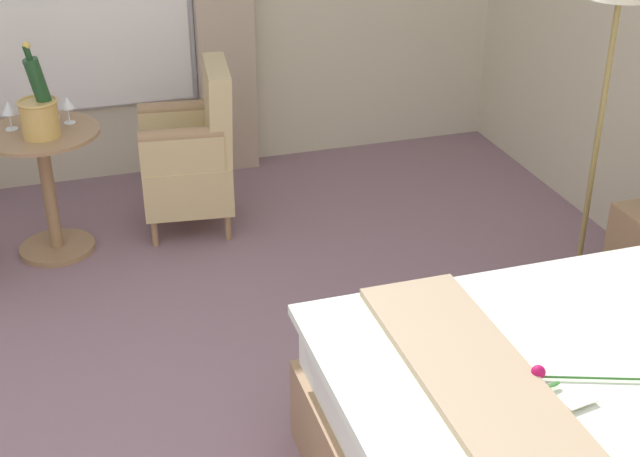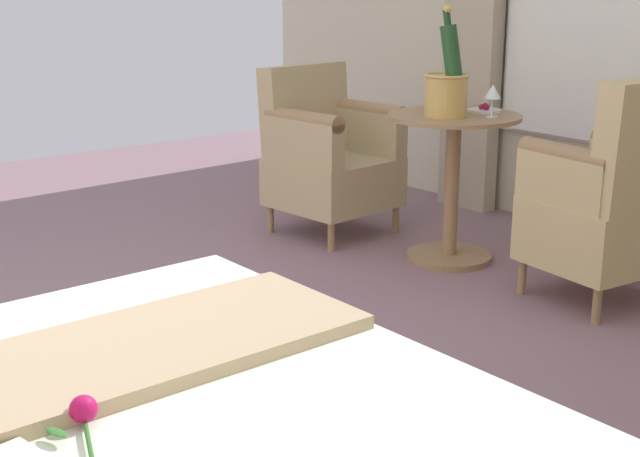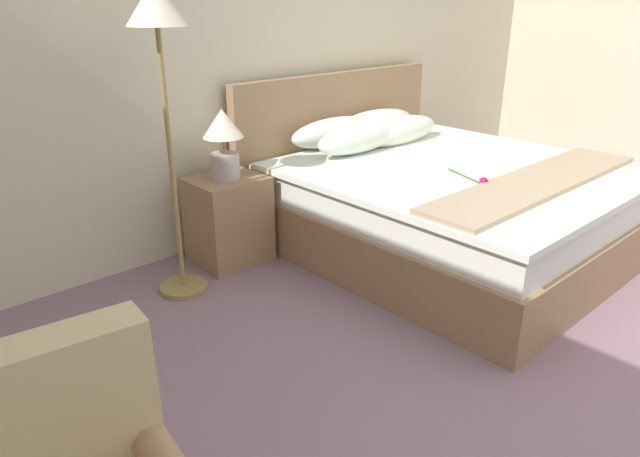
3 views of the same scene
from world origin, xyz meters
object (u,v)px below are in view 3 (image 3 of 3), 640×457
Objects in this scene: bed at (440,199)px; floor_lamp_brass at (159,46)px; nightstand at (229,220)px; bedside_lamp at (223,137)px.

floor_lamp_brass reaches higher than bed.
bed is 2.02m from floor_lamp_brass.
nightstand is 1.30× the size of bedside_lamp.
floor_lamp_brass is (-1.62, 0.62, 1.04)m from bed.
floor_lamp_brass is at bearing -159.97° from nightstand.
nightstand is at bearing 0.00° from bedside_lamp.
floor_lamp_brass is at bearing 159.11° from bed.
bedside_lamp is at bearing 20.03° from floor_lamp_brass.
floor_lamp_brass is at bearing -159.97° from bedside_lamp.
floor_lamp_brass is (-0.45, -0.16, 1.10)m from nightstand.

